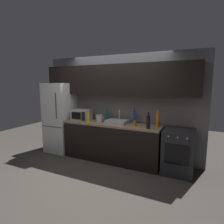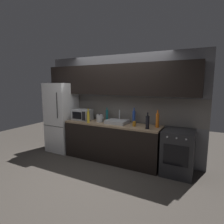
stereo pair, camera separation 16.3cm
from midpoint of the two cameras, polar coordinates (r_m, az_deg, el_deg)
The scene contains 14 objects.
ground_plane at distance 3.87m, azimuth -7.45°, elevation -19.22°, with size 10.00×10.00×0.00m, color #3D3833.
back_wall at distance 4.48m, azimuth 0.51°, elevation 5.40°, with size 4.05×0.44×2.50m.
counter_run at distance 4.42m, azimuth -1.16°, elevation -9.20°, with size 2.31×0.60×0.90m.
refrigerator at distance 5.16m, azimuth -16.63°, elevation -1.64°, with size 0.68×0.69×1.83m.
oven_range at distance 4.01m, azimuth 18.72°, elevation -11.54°, with size 0.60×0.62×0.90m.
microwave at distance 4.73m, azimuth -10.40°, elevation -0.84°, with size 0.46×0.35×0.27m.
sink_basin at distance 4.27m, azimuth 0.45°, elevation -3.01°, with size 0.48×0.38×0.30m.
kettle at distance 4.43m, azimuth -5.00°, elevation -1.97°, with size 0.19×0.16×0.20m.
wine_bottle_orange at distance 3.99m, azimuth 12.84°, elevation -2.39°, with size 0.07×0.07×0.37m.
wine_bottle_yellow at distance 4.33m, azimuth -8.47°, elevation -1.60°, with size 0.06×0.06×0.34m.
wine_bottle_blue at distance 4.27m, azimuth 5.71°, elevation -1.48°, with size 0.07×0.07×0.37m.
wine_bottle_dark at distance 3.82m, azimuth 9.95°, elevation -3.02°, with size 0.08×0.08×0.34m.
wine_bottle_teal at distance 4.55m, azimuth -2.73°, elevation -1.03°, with size 0.07×0.07×0.34m.
mug_amber at distance 4.02m, azimuth 5.86°, elevation -3.60°, with size 0.07×0.07×0.11m, color #B27019.
Camera 1 is at (1.81, -2.89, 1.81)m, focal length 29.52 mm.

